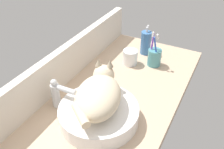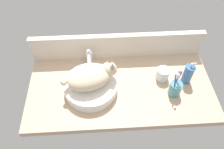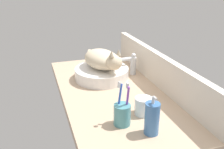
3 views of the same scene
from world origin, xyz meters
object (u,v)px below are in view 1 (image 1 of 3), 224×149
water_glass (130,58)px  faucet (58,93)px  sink_basin (99,114)px  toothbrush_cup (154,57)px  soap_dispenser (146,43)px  cat (99,94)px

water_glass → faucet: bearing=164.0°
sink_basin → water_glass: water_glass is taller
sink_basin → water_glass: size_ratio=4.00×
toothbrush_cup → water_glass: toothbrush_cup is taller
faucet → toothbrush_cup: (49.29, -24.42, -2.43)cm
soap_dispenser → water_glass: bearing=167.7°
cat → faucet: cat is taller
faucet → soap_dispenser: size_ratio=0.83×
sink_basin → soap_dispenser: (58.11, 3.23, 3.36)cm
toothbrush_cup → water_glass: (-4.70, 11.67, -1.34)cm
toothbrush_cup → faucet: bearing=153.6°
sink_basin → soap_dispenser: size_ratio=1.91×
sink_basin → toothbrush_cup: size_ratio=1.68×
cat → water_glass: size_ratio=4.01×
toothbrush_cup → cat: bearing=172.9°
cat → faucet: (-1.89, 18.55, -5.08)cm
sink_basin → faucet: 19.48cm
sink_basin → faucet: bearing=91.9°
cat → water_glass: (42.70, 5.79, -8.85)cm
water_glass → cat: bearing=-172.3°
sink_basin → faucet: (-0.62, 19.06, 3.99)cm
faucet → toothbrush_cup: size_ratio=0.73×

